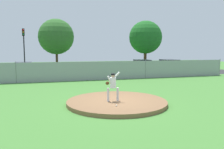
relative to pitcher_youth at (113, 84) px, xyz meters
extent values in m
plane|color=#427A33|center=(0.27, 6.14, -1.14)|extent=(80.00, 80.00, 0.00)
cube|color=#2B2B2D|center=(0.27, 14.64, -1.14)|extent=(44.00, 7.00, 0.01)
cylinder|color=brown|center=(0.27, 0.14, -1.04)|extent=(5.52, 5.52, 0.21)
cylinder|color=silver|center=(-0.25, 0.02, -0.57)|extent=(0.13, 0.13, 0.73)
cylinder|color=silver|center=(0.28, -0.02, -0.57)|extent=(0.13, 0.13, 0.73)
cylinder|color=silver|center=(0.01, 0.00, 0.08)|extent=(0.32, 0.32, 0.57)
cylinder|color=silver|center=(0.19, 0.00, 0.47)|extent=(0.43, 0.12, 0.44)
cylinder|color=silver|center=(-0.17, 0.00, 0.23)|extent=(0.29, 0.11, 0.46)
ellipsoid|color=#4C2D14|center=(-0.29, 0.05, 0.06)|extent=(0.20, 0.12, 0.18)
sphere|color=tan|center=(0.01, 0.00, 0.47)|extent=(0.20, 0.20, 0.20)
cylinder|color=black|center=(0.01, 0.00, 0.54)|extent=(0.21, 0.21, 0.09)
sphere|color=white|center=(-0.15, -1.14, -0.90)|extent=(0.07, 0.07, 0.07)
cube|color=gray|center=(0.27, 10.14, -0.22)|extent=(31.62, 0.03, 1.84)
cylinder|color=slate|center=(-6.05, 10.14, -0.17)|extent=(0.07, 0.07, 1.94)
cylinder|color=slate|center=(6.60, 10.14, -0.17)|extent=(0.07, 0.07, 1.94)
cylinder|color=slate|center=(16.08, 10.14, -0.17)|extent=(0.07, 0.07, 1.94)
cube|color=#146066|center=(8.31, 14.85, -0.46)|extent=(2.02, 4.41, 0.72)
cube|color=black|center=(8.31, 14.85, 0.26)|extent=(1.77, 2.46, 0.71)
cylinder|color=black|center=(8.39, 16.19, -0.82)|extent=(1.87, 0.74, 0.64)
cylinder|color=black|center=(8.24, 13.51, -0.82)|extent=(1.87, 0.74, 0.64)
cube|color=#232328|center=(-5.81, 14.67, -0.46)|extent=(2.17, 4.24, 0.72)
cube|color=black|center=(-5.81, 14.67, 0.20)|extent=(1.89, 2.38, 0.60)
cylinder|color=black|center=(-5.90, 15.94, -0.82)|extent=(1.99, 0.77, 0.64)
cylinder|color=black|center=(-5.72, 13.40, -0.82)|extent=(1.99, 0.77, 0.64)
cube|color=silver|center=(11.81, 14.19, -0.45)|extent=(2.11, 4.43, 0.74)
cube|color=black|center=(11.81, 14.19, 0.27)|extent=(1.86, 2.47, 0.69)
cylinder|color=black|center=(11.87, 15.54, -0.82)|extent=(1.99, 0.74, 0.64)
cylinder|color=black|center=(11.74, 12.85, -0.82)|extent=(1.99, 0.74, 0.64)
cone|color=orange|center=(-0.09, 11.65, -0.86)|extent=(0.32, 0.32, 0.55)
cube|color=black|center=(-0.09, 11.65, -1.12)|extent=(0.40, 0.40, 0.03)
cylinder|color=black|center=(-6.06, 19.09, 1.68)|extent=(0.14, 0.14, 5.63)
cube|color=black|center=(-6.06, 18.91, 4.04)|extent=(0.28, 0.24, 0.90)
sphere|color=red|center=(-6.06, 18.79, 4.31)|extent=(0.18, 0.18, 0.18)
sphere|color=orange|center=(-6.06, 18.79, 4.04)|extent=(0.18, 0.18, 0.18)
sphere|color=green|center=(-6.06, 18.79, 3.77)|extent=(0.18, 0.18, 0.18)
cylinder|color=#4C331E|center=(-1.80, 24.97, 0.41)|extent=(0.37, 0.37, 3.10)
sphere|color=#2E6326|center=(-1.80, 24.97, 3.89)|extent=(5.51, 5.51, 5.51)
cylinder|color=#4C331E|center=(12.32, 22.70, 0.44)|extent=(0.47, 0.47, 3.16)
sphere|color=#1C6020|center=(12.32, 22.70, 3.90)|extent=(5.37, 5.37, 5.37)
camera|label=1|loc=(-3.41, -11.51, 1.85)|focal=36.07mm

